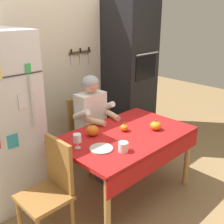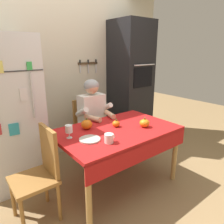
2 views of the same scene
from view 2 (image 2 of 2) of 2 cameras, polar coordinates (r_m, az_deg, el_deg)
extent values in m
plane|color=#93754C|center=(2.72, 2.53, -19.93)|extent=(10.00, 10.00, 0.00)
cube|color=beige|center=(3.36, -11.94, 10.81)|extent=(3.70, 0.10, 2.60)
cube|color=#4C3823|center=(3.45, -6.66, 13.21)|extent=(0.36, 0.02, 0.04)
cube|color=silver|center=(3.38, -8.75, 11.66)|extent=(0.02, 0.01, 0.12)
cube|color=black|center=(3.37, -8.81, 13.55)|extent=(0.02, 0.01, 0.06)
cube|color=silver|center=(3.45, -6.54, 11.71)|extent=(0.02, 0.01, 0.14)
cube|color=black|center=(3.44, -6.59, 13.70)|extent=(0.02, 0.01, 0.06)
cube|color=silver|center=(3.54, -4.43, 11.85)|extent=(0.02, 0.01, 0.14)
cube|color=black|center=(3.53, -4.46, 13.82)|extent=(0.02, 0.01, 0.06)
cube|color=silver|center=(2.75, -26.53, -0.38)|extent=(0.68, 0.68, 1.80)
cylinder|color=silver|center=(2.39, -21.06, 4.15)|extent=(0.02, 0.02, 0.50)
cube|color=#333335|center=(2.32, -26.33, 9.97)|extent=(0.67, 0.01, 0.01)
cube|color=teal|center=(2.44, -25.39, -4.34)|extent=(0.10, 0.02, 0.13)
cube|color=green|center=(2.37, -21.82, 11.72)|extent=(0.06, 0.01, 0.08)
cube|color=silver|center=(2.38, -23.16, 4.46)|extent=(0.08, 0.01, 0.14)
cube|color=black|center=(3.68, 5.03, 7.65)|extent=(0.60, 0.60, 2.10)
cube|color=black|center=(3.44, 8.59, 9.44)|extent=(0.42, 0.01, 0.32)
cylinder|color=silver|center=(3.41, 9.06, 12.72)|extent=(0.45, 0.02, 0.02)
cylinder|color=tan|center=(2.02, -6.46, -22.42)|extent=(0.06, 0.06, 0.70)
cylinder|color=tan|center=(2.61, -15.81, -13.19)|extent=(0.06, 0.06, 0.70)
cylinder|color=tan|center=(2.79, 16.90, -11.26)|extent=(0.06, 0.06, 0.70)
cylinder|color=tan|center=(3.24, 5.57, -6.53)|extent=(0.06, 0.06, 0.70)
cube|color=red|center=(2.44, 1.21, -5.09)|extent=(1.40, 0.90, 0.04)
cube|color=red|center=(2.18, 8.73, -10.87)|extent=(1.40, 0.01, 0.20)
cube|color=#9E6B33|center=(3.11, -5.83, -5.96)|extent=(0.40, 0.40, 0.04)
cube|color=#9E6B33|center=(3.17, -7.72, -0.63)|extent=(0.36, 0.04, 0.48)
cylinder|color=#9E6B33|center=(2.99, -6.71, -11.69)|extent=(0.04, 0.04, 0.41)
cylinder|color=#9E6B33|center=(3.26, -9.90, -9.36)|extent=(0.04, 0.04, 0.41)
cylinder|color=#9E6B33|center=(3.16, -1.39, -9.95)|extent=(0.04, 0.04, 0.41)
cylinder|color=#9E6B33|center=(3.41, -4.85, -7.91)|extent=(0.04, 0.04, 0.41)
cube|color=#38384C|center=(2.96, -3.17, -15.72)|extent=(0.10, 0.22, 0.08)
cube|color=#38384C|center=(3.06, -0.01, -14.50)|extent=(0.10, 0.22, 0.08)
cylinder|color=#38384C|center=(2.90, -3.93, -12.04)|extent=(0.09, 0.09, 0.38)
cylinder|color=#38384C|center=(3.01, -0.73, -10.94)|extent=(0.09, 0.09, 0.38)
cube|color=#38384C|center=(2.91, -5.66, -6.10)|extent=(0.12, 0.40, 0.11)
cube|color=#38384C|center=(3.00, -2.77, -5.30)|extent=(0.12, 0.40, 0.11)
cube|color=white|center=(2.96, -5.62, 0.22)|extent=(0.36, 0.20, 0.48)
cylinder|color=white|center=(2.79, -8.31, -0.03)|extent=(0.07, 0.26, 0.18)
cylinder|color=white|center=(3.00, -1.70, 1.33)|extent=(0.07, 0.26, 0.18)
cylinder|color=#D8A884|center=(2.70, -5.34, -1.74)|extent=(0.13, 0.27, 0.07)
cylinder|color=#D8A884|center=(2.85, -0.62, -0.65)|extent=(0.13, 0.27, 0.07)
sphere|color=#D8A884|center=(2.86, -5.60, 6.87)|extent=(0.19, 0.19, 0.19)
ellipsoid|color=#99999E|center=(2.87, -5.72, 7.29)|extent=(0.21, 0.21, 0.17)
cube|color=#9E6B33|center=(2.21, -20.90, -17.24)|extent=(0.40, 0.40, 0.04)
cube|color=#9E6B33|center=(2.13, -16.96, -10.16)|extent=(0.04, 0.36, 0.48)
cylinder|color=#9E6B33|center=(2.44, -25.68, -20.65)|extent=(0.04, 0.04, 0.41)
cylinder|color=#9E6B33|center=(2.51, -17.74, -18.64)|extent=(0.04, 0.04, 0.41)
cylinder|color=#9E6B33|center=(2.18, -23.38, -25.51)|extent=(0.04, 0.04, 0.41)
cylinder|color=#9E6B33|center=(2.25, -14.35, -22.98)|extent=(0.04, 0.04, 0.41)
cylinder|color=white|center=(2.06, -0.84, -7.28)|extent=(0.09, 0.09, 0.09)
torus|color=white|center=(2.09, 0.26, -6.82)|extent=(0.05, 0.01, 0.05)
cylinder|color=white|center=(2.23, -11.67, -6.96)|extent=(0.06, 0.06, 0.01)
cylinder|color=white|center=(2.22, -11.71, -6.21)|extent=(0.01, 0.01, 0.06)
cylinder|color=white|center=(2.19, -11.82, -4.56)|extent=(0.08, 0.08, 0.08)
ellipsoid|color=orange|center=(2.48, 1.14, -3.25)|extent=(0.09, 0.09, 0.08)
cylinder|color=#4C6023|center=(2.46, 1.15, -2.17)|extent=(0.02, 0.02, 0.02)
ellipsoid|color=orange|center=(2.50, 8.97, -3.05)|extent=(0.12, 0.12, 0.10)
cylinder|color=#4C6023|center=(2.48, 9.03, -1.77)|extent=(0.02, 0.02, 0.02)
ellipsoid|color=orange|center=(2.42, -6.98, -3.42)|extent=(0.13, 0.13, 0.11)
cylinder|color=#4C6023|center=(2.40, -7.04, -1.91)|extent=(0.02, 0.02, 0.02)
cylinder|color=#B7B2A8|center=(2.14, -6.16, -7.52)|extent=(0.22, 0.22, 0.02)
camera|label=1|loc=(0.64, -139.18, 21.58)|focal=44.68mm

